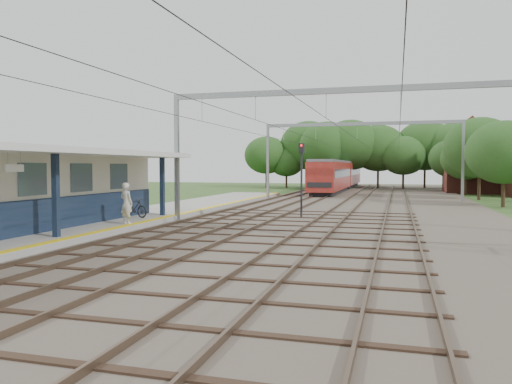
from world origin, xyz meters
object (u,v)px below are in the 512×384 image
(train, at_px, (340,174))
(signal_post, at_px, (301,171))
(bicycle, at_px, (135,208))
(person, at_px, (126,203))

(train, xyz_separation_m, signal_post, (1.85, -36.45, 0.72))
(bicycle, xyz_separation_m, signal_post, (8.07, 4.87, 1.91))
(signal_post, bearing_deg, person, -118.35)
(person, bearing_deg, signal_post, -115.50)
(person, xyz_separation_m, train, (5.10, 44.04, 0.73))
(person, distance_m, train, 44.34)
(bicycle, xyz_separation_m, train, (6.22, 41.32, 1.19))
(bicycle, distance_m, signal_post, 9.61)
(person, bearing_deg, bicycle, -50.63)
(bicycle, bearing_deg, signal_post, -43.55)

